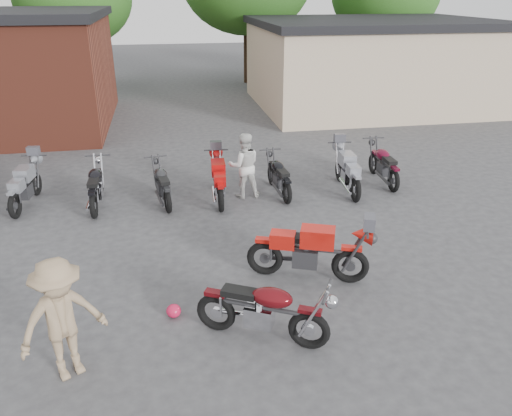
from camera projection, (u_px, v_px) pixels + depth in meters
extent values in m
plane|color=#39393C|center=(231.00, 312.00, 8.38)|extent=(90.00, 90.00, 0.00)
cube|color=tan|center=(370.00, 66.00, 22.59)|extent=(10.00, 8.00, 3.50)
ellipsoid|color=#C8153D|center=(174.00, 311.00, 8.22)|extent=(0.28, 0.28, 0.23)
imported|color=silver|center=(244.00, 166.00, 12.70)|extent=(0.83, 0.65, 1.69)
imported|color=#9A7F5F|center=(62.00, 320.00, 6.68)|extent=(1.36, 1.16, 1.83)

